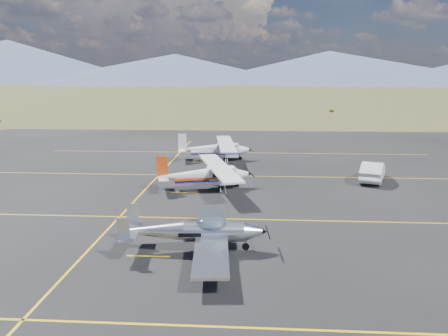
% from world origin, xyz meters
% --- Properties ---
extents(ground, '(1600.00, 1600.00, 0.00)m').
position_xyz_m(ground, '(0.00, 0.00, 0.00)').
color(ground, '#383D1C').
rests_on(ground, ground).
extents(apron, '(72.00, 72.00, 0.02)m').
position_xyz_m(apron, '(0.00, 7.00, 0.00)').
color(apron, black).
rests_on(apron, ground).
extents(aircraft_low_wing, '(6.55, 9.11, 1.97)m').
position_xyz_m(aircraft_low_wing, '(-0.85, -2.69, 0.94)').
color(aircraft_low_wing, silver).
rests_on(aircraft_low_wing, apron).
extents(aircraft_cessna, '(6.64, 9.96, 2.53)m').
position_xyz_m(aircraft_cessna, '(-1.67, 8.66, 1.13)').
color(aircraft_cessna, white).
rests_on(aircraft_cessna, apron).
extents(aircraft_plain, '(6.25, 10.36, 2.61)m').
position_xyz_m(aircraft_plain, '(-1.86, 19.64, 1.16)').
color(aircraft_plain, silver).
rests_on(aircraft_plain, apron).
extents(sedan, '(3.06, 4.86, 1.51)m').
position_xyz_m(sedan, '(11.10, 12.00, 0.77)').
color(sedan, white).
rests_on(sedan, apron).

